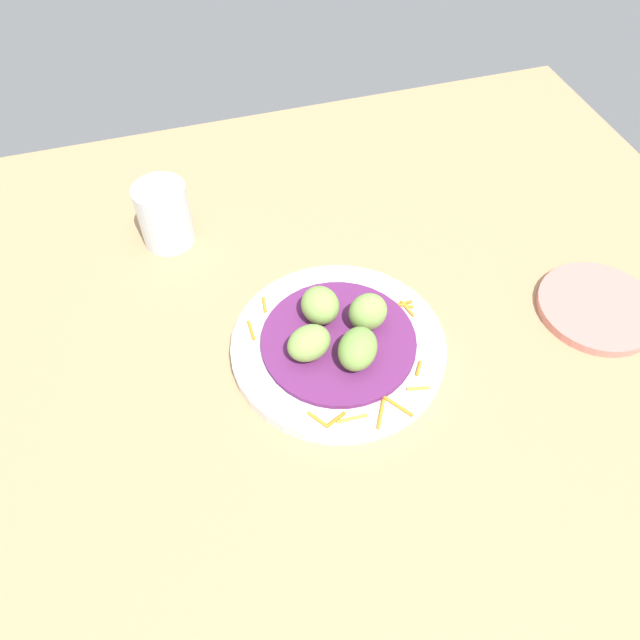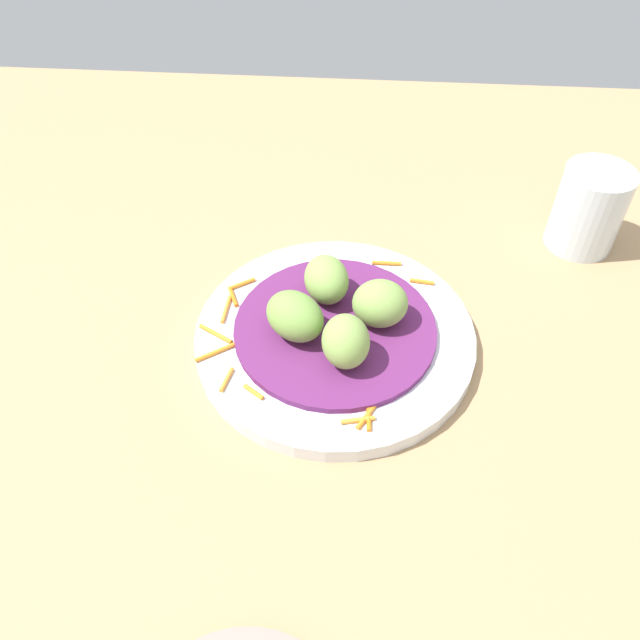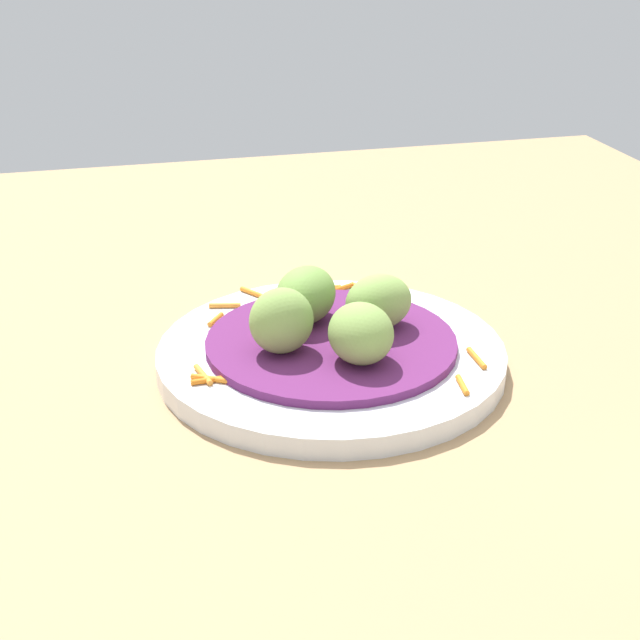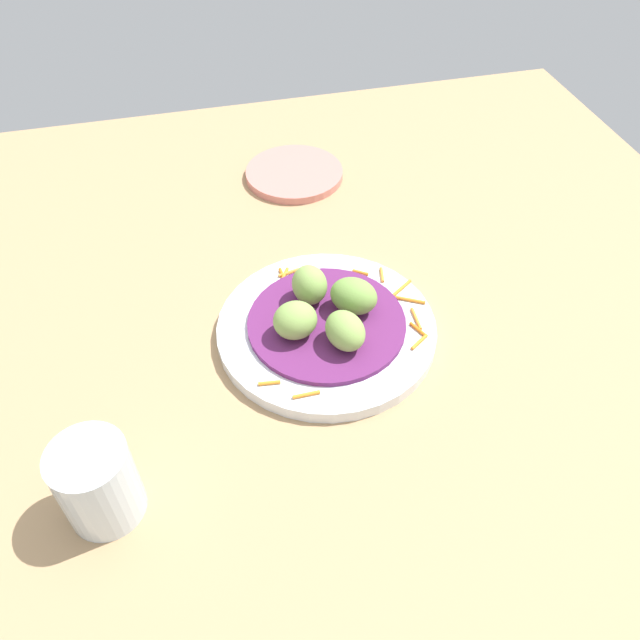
{
  "view_description": "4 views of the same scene",
  "coord_description": "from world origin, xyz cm",
  "px_view_note": "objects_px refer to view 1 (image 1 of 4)",
  "views": [
    {
      "loc": [
        38.54,
        -17.78,
        61.95
      ],
      "look_at": [
        -5.32,
        -4.46,
        6.15
      ],
      "focal_mm": 35.16,
      "sensor_mm": 36.0,
      "label": 1
    },
    {
      "loc": [
        -5.05,
        36.35,
        46.28
      ],
      "look_at": [
        -2.13,
        -2.22,
        5.49
      ],
      "focal_mm": 36.0,
      "sensor_mm": 36.0,
      "label": 2
    },
    {
      "loc": [
        -63.09,
        13.05,
        34.36
      ],
      "look_at": [
        -3.48,
        -1.93,
        5.83
      ],
      "focal_mm": 53.29,
      "sensor_mm": 36.0,
      "label": 3
    },
    {
      "loc": [
        -16.5,
        -51.58,
        56.5
      ],
      "look_at": [
        -4.61,
        -4.26,
        6.11
      ],
      "focal_mm": 35.66,
      "sensor_mm": 36.0,
      "label": 4
    }
  ],
  "objects_px": {
    "guac_scoop_right": "(309,343)",
    "side_plate_small": "(598,309)",
    "water_glass": "(164,215)",
    "guac_scoop_left": "(368,312)",
    "guac_scoop_center": "(320,305)",
    "guac_scoop_back": "(359,352)",
    "main_plate": "(338,347)"
  },
  "relations": [
    {
      "from": "guac_scoop_right",
      "to": "guac_scoop_back",
      "type": "distance_m",
      "value": 0.06
    },
    {
      "from": "main_plate",
      "to": "side_plate_small",
      "type": "relative_size",
      "value": 1.72
    },
    {
      "from": "main_plate",
      "to": "guac_scoop_left",
      "type": "distance_m",
      "value": 0.06
    },
    {
      "from": "guac_scoop_left",
      "to": "guac_scoop_center",
      "type": "relative_size",
      "value": 0.96
    },
    {
      "from": "guac_scoop_center",
      "to": "guac_scoop_back",
      "type": "xyz_separation_m",
      "value": [
        0.08,
        0.02,
        0.0
      ]
    },
    {
      "from": "guac_scoop_back",
      "to": "main_plate",
      "type": "bearing_deg",
      "value": -164.61
    },
    {
      "from": "guac_scoop_left",
      "to": "guac_scoop_back",
      "type": "bearing_deg",
      "value": -29.61
    },
    {
      "from": "main_plate",
      "to": "guac_scoop_right",
      "type": "xyz_separation_m",
      "value": [
        0.01,
        -0.04,
        0.03
      ]
    },
    {
      "from": "guac_scoop_center",
      "to": "water_glass",
      "type": "relative_size",
      "value": 0.56
    },
    {
      "from": "guac_scoop_left",
      "to": "guac_scoop_center",
      "type": "bearing_deg",
      "value": -119.61
    },
    {
      "from": "guac_scoop_left",
      "to": "side_plate_small",
      "type": "relative_size",
      "value": 0.32
    },
    {
      "from": "main_plate",
      "to": "water_glass",
      "type": "xyz_separation_m",
      "value": [
        -0.25,
        -0.16,
        0.04
      ]
    },
    {
      "from": "guac_scoop_left",
      "to": "water_glass",
      "type": "distance_m",
      "value": 0.31
    },
    {
      "from": "guac_scoop_center",
      "to": "guac_scoop_back",
      "type": "height_order",
      "value": "same"
    },
    {
      "from": "main_plate",
      "to": "guac_scoop_right",
      "type": "bearing_deg",
      "value": -74.61
    },
    {
      "from": "guac_scoop_right",
      "to": "side_plate_small",
      "type": "distance_m",
      "value": 0.37
    },
    {
      "from": "guac_scoop_right",
      "to": "water_glass",
      "type": "xyz_separation_m",
      "value": [
        -0.26,
        -0.12,
        0.0
      ]
    },
    {
      "from": "guac_scoop_right",
      "to": "water_glass",
      "type": "relative_size",
      "value": 0.59
    },
    {
      "from": "guac_scoop_right",
      "to": "side_plate_small",
      "type": "xyz_separation_m",
      "value": [
        0.03,
        0.37,
        -0.04
      ]
    },
    {
      "from": "guac_scoop_left",
      "to": "side_plate_small",
      "type": "distance_m",
      "value": 0.3
    },
    {
      "from": "guac_scoop_center",
      "to": "guac_scoop_back",
      "type": "distance_m",
      "value": 0.08
    },
    {
      "from": "main_plate",
      "to": "guac_scoop_left",
      "type": "bearing_deg",
      "value": 105.39
    },
    {
      "from": "side_plate_small",
      "to": "water_glass",
      "type": "bearing_deg",
      "value": -120.29
    },
    {
      "from": "main_plate",
      "to": "guac_scoop_center",
      "type": "bearing_deg",
      "value": -164.61
    },
    {
      "from": "main_plate",
      "to": "guac_scoop_left",
      "type": "xyz_separation_m",
      "value": [
        -0.01,
        0.04,
        0.04
      ]
    },
    {
      "from": "guac_scoop_left",
      "to": "side_plate_small",
      "type": "bearing_deg",
      "value": 80.75
    },
    {
      "from": "side_plate_small",
      "to": "main_plate",
      "type": "bearing_deg",
      "value": -96.36
    },
    {
      "from": "main_plate",
      "to": "side_plate_small",
      "type": "distance_m",
      "value": 0.33
    },
    {
      "from": "guac_scoop_right",
      "to": "guac_scoop_center",
      "type": "bearing_deg",
      "value": 150.39
    },
    {
      "from": "side_plate_small",
      "to": "guac_scoop_right",
      "type": "bearing_deg",
      "value": -94.05
    },
    {
      "from": "guac_scoop_center",
      "to": "side_plate_small",
      "type": "height_order",
      "value": "guac_scoop_center"
    },
    {
      "from": "guac_scoop_center",
      "to": "side_plate_small",
      "type": "distance_m",
      "value": 0.35
    }
  ]
}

